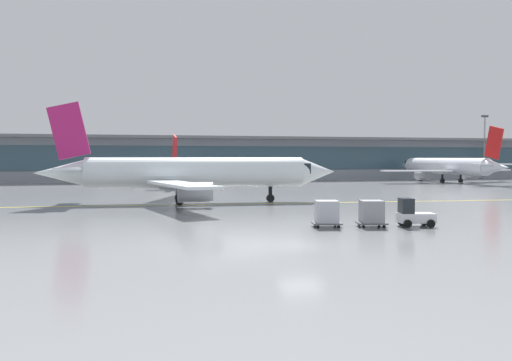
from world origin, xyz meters
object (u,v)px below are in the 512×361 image
Objects in this scene: baggage_tug at (413,215)px; cargo_dolly_lead at (372,213)px; gate_airplane_1 at (165,171)px; apron_light_mast_1 at (484,144)px; gate_airplane_2 at (447,167)px; taxiing_regional_jet at (193,173)px; cargo_dolly_trailing at (327,213)px.

cargo_dolly_lead is at bearing 180.00° from baggage_tug.
apron_light_mast_1 is at bearing -83.14° from gate_airplane_1.
gate_airplane_2 is at bearing 64.32° from cargo_dolly_lead.
baggage_tug is at bearing -171.22° from gate_airplane_1.
gate_airplane_1 is 36.36m from taxiing_regional_jet.
gate_airplane_1 reaches higher than baggage_tug.
gate_airplane_2 is 2.16× the size of apron_light_mast_1.
gate_airplane_2 is at bearing -94.23° from gate_airplane_1.
gate_airplane_2 reaches higher than gate_airplane_1.
taxiing_regional_jet is 23.92m from cargo_dolly_trailing.
apron_light_mast_1 reaches higher than gate_airplane_2.
taxiing_regional_jet is at bearing 118.96° from cargo_dolly_trailing.
cargo_dolly_lead is 3.31m from cargo_dolly_trailing.
baggage_tug is 3.09m from cargo_dolly_lead.
taxiing_regional_jet is 91.39m from apron_light_mast_1.
gate_airplane_2 reaches higher than cargo_dolly_lead.
cargo_dolly_lead is 1.00× the size of cargo_dolly_trailing.
taxiing_regional_jet is at bearing 176.65° from gate_airplane_1.
cargo_dolly_lead is (-45.51, -59.65, -2.18)m from gate_airplane_2.
gate_airplane_1 is 0.81× the size of gate_airplane_2.
apron_light_mast_1 is (75.60, 51.12, 4.92)m from taxiing_regional_jet.
cargo_dolly_trailing is (-3.24, 0.67, 0.00)m from cargo_dolly_lead.
gate_airplane_2 is at bearing 37.02° from taxiing_regional_jet.
gate_airplane_1 is 56.32m from gate_airplane_2.
gate_airplane_1 is 0.79× the size of taxiing_regional_jet.
apron_light_mast_1 is (68.52, 73.85, 7.19)m from cargo_dolly_trailing.
gate_airplane_1 is 60.75m from cargo_dolly_lead.
cargo_dolly_lead is at bearing -131.22° from apron_light_mast_1.
gate_airplane_1 is 59.59m from cargo_dolly_trailing.
taxiing_regional_jet is 14.05× the size of cargo_dolly_lead.
cargo_dolly_trailing is at bearing 135.93° from gate_airplane_2.
gate_airplane_2 is 73.78m from baggage_tug.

